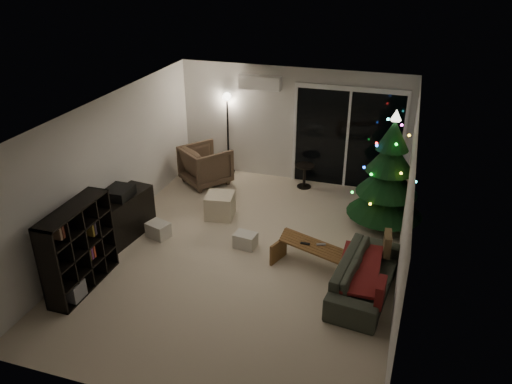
# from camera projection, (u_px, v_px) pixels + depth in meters

# --- Properties ---
(room) EXTENTS (6.50, 7.51, 2.60)m
(room) POSITION_uv_depth(u_px,v_px,m) (294.00, 169.00, 9.22)
(room) COLOR beige
(room) RESTS_ON ground
(bookshelf) EXTENTS (0.85, 1.39, 1.36)m
(bookshelf) POSITION_uv_depth(u_px,v_px,m) (69.00, 246.00, 7.47)
(bookshelf) COLOR black
(bookshelf) RESTS_ON floor
(media_cabinet) EXTENTS (0.64, 1.34, 0.81)m
(media_cabinet) POSITION_uv_depth(u_px,v_px,m) (122.00, 217.00, 8.83)
(media_cabinet) COLOR black
(media_cabinet) RESTS_ON floor
(stereo) EXTENTS (0.41, 0.49, 0.17)m
(stereo) POSITION_uv_depth(u_px,v_px,m) (119.00, 192.00, 8.61)
(stereo) COLOR black
(stereo) RESTS_ON media_cabinet
(armchair) EXTENTS (1.28, 1.29, 0.85)m
(armchair) POSITION_uv_depth(u_px,v_px,m) (206.00, 165.00, 10.88)
(armchair) COLOR brown
(armchair) RESTS_ON floor
(ottoman) EXTENTS (0.59, 0.59, 0.46)m
(ottoman) POSITION_uv_depth(u_px,v_px,m) (220.00, 206.00, 9.60)
(ottoman) COLOR beige
(ottoman) RESTS_ON floor
(cardboard_box_a) EXTENTS (0.46, 0.40, 0.28)m
(cardboard_box_a) POSITION_uv_depth(u_px,v_px,m) (158.00, 230.00, 8.96)
(cardboard_box_a) COLOR beige
(cardboard_box_a) RESTS_ON floor
(cardboard_box_b) EXTENTS (0.40, 0.32, 0.26)m
(cardboard_box_b) POSITION_uv_depth(u_px,v_px,m) (245.00, 240.00, 8.66)
(cardboard_box_b) COLOR beige
(cardboard_box_b) RESTS_ON floor
(side_table) EXTENTS (0.49, 0.49, 0.52)m
(side_table) POSITION_uv_depth(u_px,v_px,m) (304.00, 176.00, 10.76)
(side_table) COLOR black
(side_table) RESTS_ON floor
(floor_lamp) EXTENTS (0.29, 0.29, 1.80)m
(floor_lamp) POSITION_uv_depth(u_px,v_px,m) (228.00, 135.00, 11.24)
(floor_lamp) COLOR black
(floor_lamp) RESTS_ON floor
(sofa) EXTENTS (0.97, 1.97, 0.55)m
(sofa) POSITION_uv_depth(u_px,v_px,m) (365.00, 276.00, 7.48)
(sofa) COLOR #2D3229
(sofa) RESTS_ON floor
(sofa_throw) EXTENTS (0.59, 1.36, 0.05)m
(sofa_throw) POSITION_uv_depth(u_px,v_px,m) (359.00, 268.00, 7.45)
(sofa_throw) COLOR maroon
(sofa_throw) RESTS_ON sofa
(cushion_a) EXTENTS (0.14, 0.37, 0.36)m
(cushion_a) POSITION_uv_depth(u_px,v_px,m) (387.00, 244.00, 7.87)
(cushion_a) COLOR brown
(cushion_a) RESTS_ON sofa
(cushion_b) EXTENTS (0.13, 0.37, 0.36)m
(cushion_b) POSITION_uv_depth(u_px,v_px,m) (380.00, 293.00, 6.76)
(cushion_b) COLOR maroon
(cushion_b) RESTS_ON sofa
(coffee_table) EXTENTS (1.32, 0.85, 0.40)m
(coffee_table) POSITION_uv_depth(u_px,v_px,m) (314.00, 256.00, 8.10)
(coffee_table) COLOR brown
(coffee_table) RESTS_ON floor
(remote_a) EXTENTS (0.16, 0.05, 0.02)m
(remote_a) POSITION_uv_depth(u_px,v_px,m) (305.00, 243.00, 8.05)
(remote_a) COLOR black
(remote_a) RESTS_ON coffee_table
(remote_b) EXTENTS (0.15, 0.09, 0.02)m
(remote_b) POSITION_uv_depth(u_px,v_px,m) (321.00, 244.00, 8.03)
(remote_b) COLOR slate
(remote_b) RESTS_ON coffee_table
(christmas_tree) EXTENTS (1.43, 1.43, 2.24)m
(christmas_tree) POSITION_uv_depth(u_px,v_px,m) (389.00, 170.00, 8.91)
(christmas_tree) COLOR #123418
(christmas_tree) RESTS_ON floor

